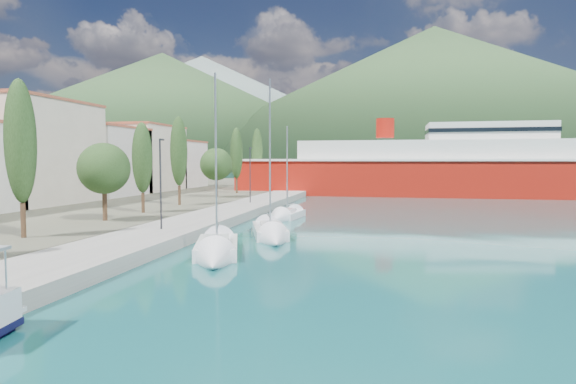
# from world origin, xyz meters

# --- Properties ---
(ground) EXTENTS (1400.00, 1400.00, 0.00)m
(ground) POSITION_xyz_m (0.00, 120.00, 0.00)
(ground) COLOR #145657
(quay) EXTENTS (5.00, 88.00, 0.80)m
(quay) POSITION_xyz_m (-9.00, 26.00, 0.40)
(quay) COLOR gray
(quay) RESTS_ON ground
(hills_far) EXTENTS (1480.00, 900.00, 180.00)m
(hills_far) POSITION_xyz_m (138.59, 618.73, 77.39)
(hills_far) COLOR slate
(hills_far) RESTS_ON ground
(hills_near) EXTENTS (1010.00, 520.00, 115.00)m
(hills_near) POSITION_xyz_m (98.04, 372.50, 49.18)
(hills_near) COLOR #2F4E29
(hills_near) RESTS_ON ground
(town_buildings) EXTENTS (9.20, 69.20, 11.30)m
(town_buildings) POSITION_xyz_m (-32.00, 36.91, 5.57)
(town_buildings) COLOR beige
(town_buildings) RESTS_ON land_strip
(tree_row) EXTENTS (4.15, 62.46, 10.13)m
(tree_row) POSITION_xyz_m (-15.82, 32.14, 5.66)
(tree_row) COLOR #47301E
(tree_row) RESTS_ON land_strip
(lamp_posts) EXTENTS (0.15, 45.30, 6.06)m
(lamp_posts) POSITION_xyz_m (-9.00, 14.49, 4.08)
(lamp_posts) COLOR #2D2D33
(lamp_posts) RESTS_ON quay
(sailboat_near) EXTENTS (4.59, 8.15, 11.22)m
(sailboat_near) POSITION_xyz_m (-3.21, 10.13, 0.30)
(sailboat_near) COLOR silver
(sailboat_near) RESTS_ON ground
(sailboat_mid) EXTENTS (4.76, 8.59, 11.99)m
(sailboat_mid) POSITION_xyz_m (-1.80, 17.24, 0.29)
(sailboat_mid) COLOR silver
(sailboat_mid) RESTS_ON ground
(sailboat_far) EXTENTS (2.77, 6.58, 9.39)m
(sailboat_far) POSITION_xyz_m (-3.51, 28.26, 0.27)
(sailboat_far) COLOR silver
(sailboat_far) RESTS_ON ground
(ferry) EXTENTS (64.41, 13.71, 12.79)m
(ferry) POSITION_xyz_m (14.31, 64.54, 3.89)
(ferry) COLOR #A1150B
(ferry) RESTS_ON ground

